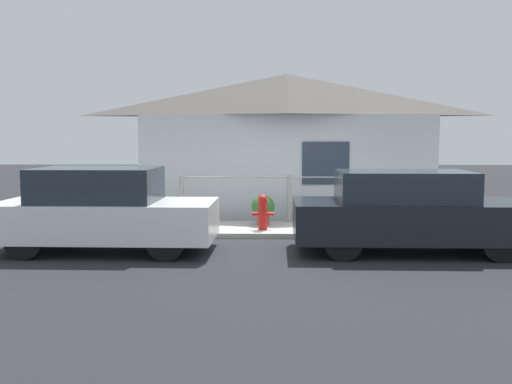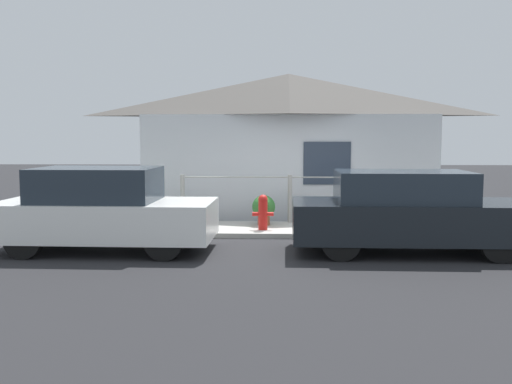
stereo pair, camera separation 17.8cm
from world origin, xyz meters
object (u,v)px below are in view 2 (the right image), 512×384
object	(u,v)px
car_right	(409,212)
potted_plant_by_fence	(140,212)
potted_plant_near_hydrant	(264,208)
fire_hydrant	(263,211)
car_left	(104,210)

from	to	relation	value
car_right	potted_plant_by_fence	bearing A→B (deg)	156.07
potted_plant_near_hydrant	fire_hydrant	bearing A→B (deg)	-90.24
car_left	car_right	xyz separation A→B (m)	(5.31, -0.00, -0.02)
potted_plant_near_hydrant	potted_plant_by_fence	distance (m)	2.70
fire_hydrant	potted_plant_by_fence	bearing A→B (deg)	166.65
car_left	fire_hydrant	size ratio (longest dim) A/B	5.24
potted_plant_near_hydrant	potted_plant_by_fence	bearing A→B (deg)	179.73
fire_hydrant	car_left	bearing A→B (deg)	-146.85
fire_hydrant	potted_plant_near_hydrant	world-z (taller)	fire_hydrant
car_left	potted_plant_by_fence	size ratio (longest dim) A/B	8.04
car_left	car_right	bearing A→B (deg)	1.30
fire_hydrant	potted_plant_by_fence	world-z (taller)	fire_hydrant
potted_plant_near_hydrant	car_left	bearing A→B (deg)	-138.64
fire_hydrant	potted_plant_by_fence	size ratio (longest dim) A/B	1.53
car_left	potted_plant_by_fence	distance (m)	2.47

